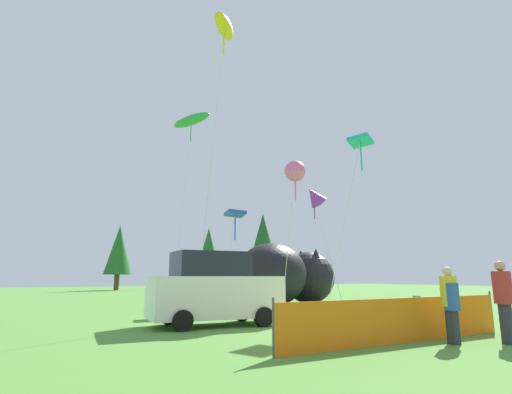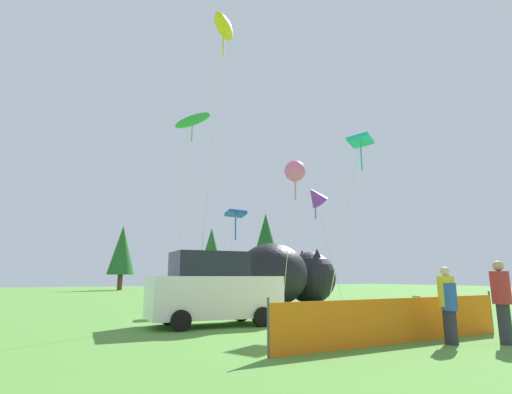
% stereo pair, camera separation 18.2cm
% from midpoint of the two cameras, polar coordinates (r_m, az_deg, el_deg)
% --- Properties ---
extents(ground_plane, '(120.00, 120.00, 0.00)m').
position_cam_midpoint_polar(ground_plane, '(14.12, 12.89, -17.21)').
color(ground_plane, '#548C38').
extents(parked_car, '(4.25, 2.24, 2.30)m').
position_cam_midpoint_polar(parked_car, '(13.16, -6.41, -13.03)').
color(parked_car, white).
rests_on(parked_car, ground).
extents(folding_chair, '(0.62, 0.62, 0.87)m').
position_cam_midpoint_polar(folding_chair, '(15.25, 22.16, -14.30)').
color(folding_chair, '#267F33').
rests_on(folding_chair, ground).
extents(inflatable_cat, '(6.89, 4.35, 3.29)m').
position_cam_midpoint_polar(inflatable_cat, '(22.23, 3.89, -11.31)').
color(inflatable_cat, black).
rests_on(inflatable_cat, ground).
extents(safety_fence, '(7.27, 0.14, 1.11)m').
position_cam_midpoint_polar(safety_fence, '(10.38, 19.77, -16.23)').
color(safety_fence, orange).
rests_on(safety_fence, ground).
extents(spectator_in_red_shirt, '(0.41, 0.41, 1.88)m').
position_cam_midpoint_polar(spectator_in_red_shirt, '(11.14, 31.46, -12.20)').
color(spectator_in_red_shirt, '#2D2D38').
rests_on(spectator_in_red_shirt, ground).
extents(spectator_in_white_shirt, '(0.34, 0.34, 1.57)m').
position_cam_midpoint_polar(spectator_in_white_shirt, '(10.55, 25.77, -13.79)').
color(spectator_in_white_shirt, '#2D2D38').
rests_on(spectator_in_white_shirt, ground).
extents(spectator_in_green_shirt, '(0.38, 0.38, 1.74)m').
position_cam_midpoint_polar(spectator_in_green_shirt, '(10.59, 25.49, -13.28)').
color(spectator_in_green_shirt, '#2D2D38').
rests_on(spectator_in_green_shirt, ground).
extents(kite_yellow_hero, '(1.84, 1.98, 12.13)m').
position_cam_midpoint_polar(kite_yellow_hero, '(18.01, -4.87, 22.92)').
color(kite_yellow_hero, silver).
rests_on(kite_yellow_hero, ground).
extents(kite_blue_box, '(1.44, 1.18, 4.69)m').
position_cam_midpoint_polar(kite_blue_box, '(19.44, -3.28, -2.56)').
color(kite_blue_box, silver).
rests_on(kite_blue_box, ground).
extents(kite_purple_delta, '(1.38, 2.58, 6.61)m').
position_cam_midpoint_polar(kite_purple_delta, '(22.31, 8.07, 0.13)').
color(kite_purple_delta, silver).
rests_on(kite_purple_delta, ground).
extents(kite_green_fish, '(2.39, 3.29, 11.08)m').
position_cam_midpoint_polar(kite_green_fish, '(24.13, -9.45, 10.70)').
color(kite_green_fish, silver).
rests_on(kite_green_fish, ground).
extents(kite_pink_octopus, '(0.92, 1.99, 6.50)m').
position_cam_midpoint_polar(kite_pink_octopus, '(17.46, 5.30, 3.65)').
color(kite_pink_octopus, silver).
rests_on(kite_pink_octopus, ground).
extents(kite_teal_diamond, '(1.67, 2.00, 7.33)m').
position_cam_midpoint_polar(kite_teal_diamond, '(17.50, 14.33, 7.35)').
color(kite_teal_diamond, silver).
rests_on(kite_teal_diamond, ground).
extents(horizon_tree_east, '(3.14, 3.14, 7.49)m').
position_cam_midpoint_polar(horizon_tree_east, '(49.67, -6.92, -7.72)').
color(horizon_tree_east, brown).
rests_on(horizon_tree_east, ground).
extents(horizon_tree_west, '(3.18, 3.18, 7.59)m').
position_cam_midpoint_polar(horizon_tree_west, '(50.56, -19.12, -7.18)').
color(horizon_tree_west, brown).
rests_on(horizon_tree_west, ground).
extents(horizon_tree_mid, '(3.84, 3.84, 9.16)m').
position_cam_midpoint_polar(horizon_tree_mid, '(48.67, 0.90, -6.52)').
color(horizon_tree_mid, brown).
rests_on(horizon_tree_mid, ground).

